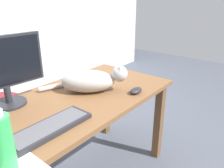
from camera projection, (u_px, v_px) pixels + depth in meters
name	position (u px, v px, depth m)	size (l,w,h in m)	color
desk	(76.00, 112.00, 1.51)	(1.38, 0.70, 0.70)	brown
monitor	(3.00, 69.00, 1.30)	(0.48, 0.20, 0.42)	#232328
keyboard	(50.00, 128.00, 1.12)	(0.44, 0.15, 0.03)	#232328
cat	(92.00, 80.00, 1.54)	(0.43, 0.48, 0.20)	#B2ADA8
computer_mouse	(136.00, 91.00, 1.53)	(0.11, 0.06, 0.04)	#232328
paper_sheet	(7.00, 167.00, 0.88)	(0.21, 0.30, 0.00)	white
water_bottle	(3.00, 144.00, 0.83)	(0.08, 0.08, 0.26)	green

